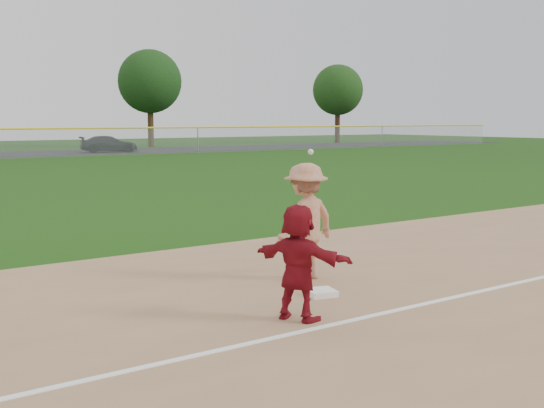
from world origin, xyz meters
TOP-DOWN VIEW (x-y plane):
  - ground at (0.00, 0.00)m, footprint 160.00×160.00m
  - foul_line at (0.00, -0.80)m, footprint 60.00×0.10m
  - first_base at (0.14, 0.42)m, footprint 0.48×0.48m
  - base_runner at (-0.88, -0.35)m, footprint 0.95×1.49m
  - car_right at (14.59, 44.85)m, footprint 4.80×2.84m
  - first_base_play at (0.62, 1.42)m, footprint 1.34×1.11m
  - tree_3 at (22.00, 52.80)m, footprint 6.00×6.00m
  - tree_4 at (44.00, 51.20)m, footprint 5.60×5.60m

SIDE VIEW (x-z plane):
  - ground at x=0.00m, z-range 0.00..0.00m
  - foul_line at x=0.00m, z-range 0.02..0.03m
  - first_base at x=0.14m, z-range 0.02..0.11m
  - car_right at x=14.59m, z-range 0.01..1.32m
  - base_runner at x=-0.88m, z-range 0.02..1.56m
  - first_base_play at x=0.62m, z-range -0.11..2.06m
  - tree_4 at x=44.00m, z-range 1.51..10.18m
  - tree_3 at x=22.00m, z-range 1.57..10.76m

